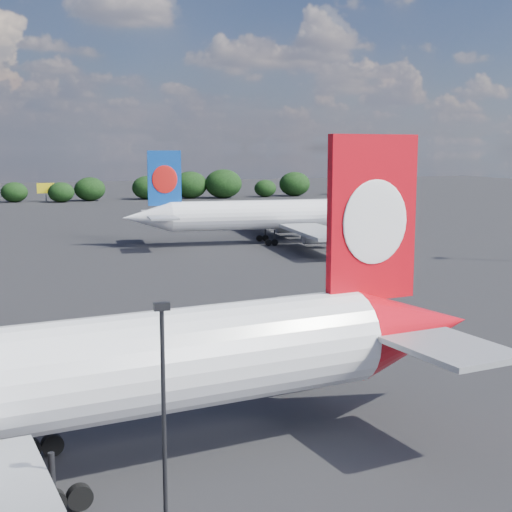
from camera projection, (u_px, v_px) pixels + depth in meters
name	position (u px, v px, depth m)	size (l,w,h in m)	color
ground	(10.00, 271.00, 90.71)	(500.00, 500.00, 0.00)	black
qantas_airliner	(29.00, 384.00, 32.29)	(49.93, 47.56, 16.28)	white
china_southern_airliner	(272.00, 215.00, 116.75)	(46.53, 44.29, 15.17)	white
apron_lamp_post	(164.00, 428.00, 24.96)	(0.55, 0.30, 10.33)	black
billboard_yellow	(46.00, 189.00, 207.64)	(5.00, 0.30, 5.50)	gold
horizon_treeline	(17.00, 189.00, 203.73)	(205.46, 15.59, 9.21)	black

